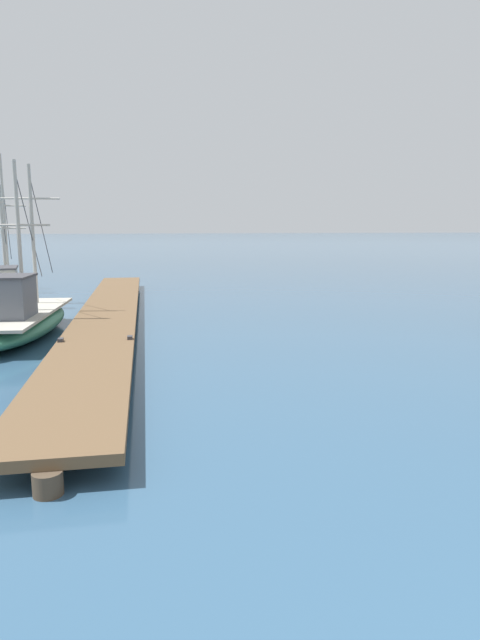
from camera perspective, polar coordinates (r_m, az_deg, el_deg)
The scene contains 3 objects.
floating_dock at distance 17.79m, azimuth -13.67°, elevation 0.63°, with size 2.01×22.82×0.53m.
fishing_boat_0 at distance 21.98m, azimuth -23.26°, elevation 2.28°, with size 2.80×7.65×5.87m.
fishing_boat_2 at distance 16.58m, azimuth -22.08°, elevation 0.15°, with size 2.46×7.30×4.98m.
Camera 1 is at (-3.72, -0.48, 3.16)m, focal length 30.53 mm.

